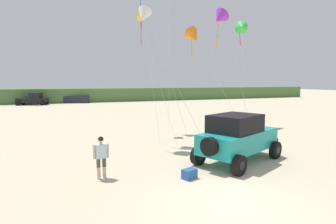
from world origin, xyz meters
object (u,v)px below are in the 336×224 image
Objects in this scene: kite_pink_ribbon at (143,16)px; kite_yellow_diamond at (219,18)px; distant_sedan at (77,100)px; distant_pickup at (33,99)px; jeep at (238,137)px; person_watching at (101,155)px; kite_white_parafoil at (194,37)px; cooler_box at (189,174)px; kite_orange_streamer at (143,17)px; kite_black_sled at (242,27)px.

kite_yellow_diamond is at bearing 5.75° from kite_pink_ribbon.
distant_pickup is at bearing -147.27° from distant_sedan.
distant_pickup is (-11.63, 38.91, -0.26)m from jeep.
kite_white_parafoil is (8.26, 8.55, 6.21)m from person_watching.
jeep is 8.93× the size of cooler_box.
cooler_box is at bearing -22.07° from person_watching.
jeep is at bearing -73.36° from distant_pickup.
kite_white_parafoil is at bearing 110.81° from kite_yellow_diamond.
kite_orange_streamer is (9.67, -30.22, 7.36)m from distant_pickup.
person_watching is 0.20× the size of kite_pink_ribbon.
distant_sedan is at bearing 72.40° from cooler_box.
cooler_box is 12.88m from kite_orange_streamer.
kite_pink_ribbon is at bearing -70.50° from distant_sedan.
kite_pink_ribbon is at bearing -149.82° from kite_white_parafoil.
distant_sedan is (6.81, 2.01, -0.34)m from distant_pickup.
kite_black_sled reaches higher than kite_white_parafoil.
distant_sedan is at bearing 87.94° from person_watching.
kite_black_sled is (3.92, 2.81, 0.16)m from kite_yellow_diamond.
kite_orange_streamer is 1.10× the size of kite_white_parafoil.
person_watching is 17.53m from kite_black_sled.
jeep is 0.57× the size of kite_orange_streamer.
kite_white_parafoil reaches higher than cooler_box.
kite_orange_streamer is at bearing -68.67° from distant_sedan.
cooler_box is 0.06× the size of kite_black_sled.
distant_sedan is 0.48× the size of kite_yellow_diamond.
kite_black_sled is (9.56, 3.38, 0.62)m from kite_pink_ribbon.
jeep is 10.63m from kite_white_parafoil.
distant_sedan is 0.47× the size of kite_black_sled.
kite_orange_streamer is at bearing 102.70° from jeep.
distant_pickup is 0.56× the size of kite_yellow_diamond.
jeep is 41.22m from distant_sedan.
cooler_box is at bearing -117.33° from kite_white_parafoil.
person_watching is 2.98× the size of cooler_box.
kite_black_sled is at bearing 35.64° from kite_yellow_diamond.
kite_white_parafoil is at bearing 30.18° from kite_pink_ribbon.
cooler_box is 0.06× the size of kite_yellow_diamond.
kite_white_parafoil is at bearing -65.85° from distant_pickup.
kite_orange_streamer reaches higher than jeep.
distant_pickup is 7.11m from distant_sedan.
distant_pickup is 0.55× the size of kite_black_sled.
cooler_box is 0.13× the size of distant_sedan.
kite_pink_ribbon reaches higher than distant_sedan.
cooler_box is 41.06m from distant_pickup.
distant_pickup is 0.56× the size of kite_orange_streamer.
kite_pink_ribbon reaches higher than distant_pickup.
kite_black_sled is at bearing 3.24° from kite_orange_streamer.
jeep is 0.62× the size of kite_white_parafoil.
jeep is 6.30m from person_watching.
person_watching is at bearing -145.20° from kite_yellow_diamond.
distant_sedan is at bearing 96.73° from jeep.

